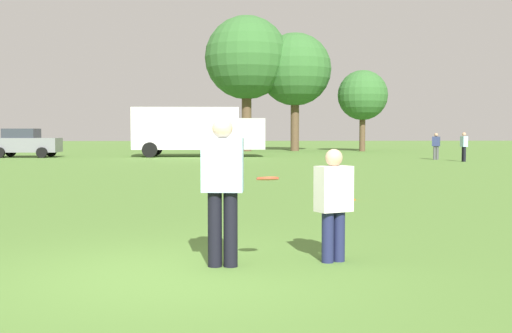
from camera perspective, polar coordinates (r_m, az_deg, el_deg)
ground_plane at (r=7.59m, az=-8.34°, el=-9.65°), size 196.07×196.07×0.00m
player_thrower at (r=7.84m, az=-3.01°, el=-1.50°), size 0.53×0.34×1.84m
player_defender at (r=8.20m, az=6.97°, el=-2.94°), size 0.51×0.41×1.45m
frisbee at (r=7.61m, az=1.05°, el=-1.09°), size 0.27×0.27×0.07m
traffic_cone at (r=15.68m, az=8.22°, el=-2.13°), size 0.32×0.32×0.48m
parked_car_center at (r=42.92m, az=-20.02°, el=2.02°), size 4.24×2.29×1.82m
box_truck at (r=41.64m, az=-5.40°, el=3.31°), size 8.55×3.13×3.18m
bystander_sideline_watcher at (r=38.41m, az=15.84°, el=1.90°), size 0.49×0.42×1.55m
bystander_far_jogger at (r=36.40m, az=18.14°, el=1.84°), size 0.28×0.45×1.60m
tree_west_maple at (r=52.74m, az=-0.86°, el=9.69°), size 6.82×6.82×11.08m
tree_center_elm at (r=53.41m, az=3.52°, el=8.65°), size 6.02×6.02×9.79m
tree_east_birch at (r=52.98m, az=9.54°, el=6.30°), size 4.08×4.08×6.64m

